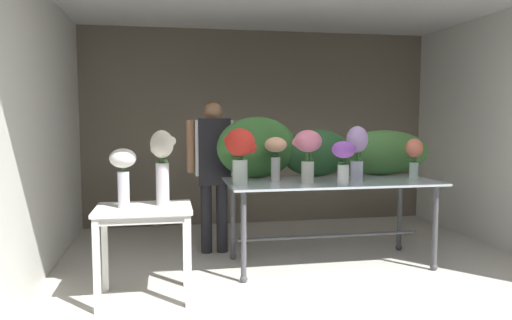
% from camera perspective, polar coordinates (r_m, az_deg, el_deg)
% --- Properties ---
extents(ground_plane, '(7.82, 7.82, 0.00)m').
position_cam_1_polar(ground_plane, '(5.08, 4.28, -11.56)').
color(ground_plane, beige).
extents(wall_back, '(4.86, 0.12, 2.63)m').
position_cam_1_polar(wall_back, '(6.60, 0.42, 3.88)').
color(wall_back, '#706656').
rests_on(wall_back, ground).
extents(wall_left, '(0.12, 3.67, 2.63)m').
position_cam_1_polar(wall_left, '(4.85, -24.59, 2.94)').
color(wall_left, silver).
rests_on(wall_left, ground).
extents(wall_right, '(0.12, 3.67, 2.63)m').
position_cam_1_polar(wall_right, '(5.97, 27.55, 3.16)').
color(wall_right, silver).
rests_on(wall_right, ground).
extents(display_table_glass, '(2.05, 0.91, 0.85)m').
position_cam_1_polar(display_table_glass, '(4.73, 8.94, -3.92)').
color(display_table_glass, '#B3C1CA').
rests_on(display_table_glass, ground).
extents(side_table_white, '(0.75, 0.55, 0.75)m').
position_cam_1_polar(side_table_white, '(3.91, -13.30, -7.00)').
color(side_table_white, white).
rests_on(side_table_white, ground).
extents(florist, '(0.58, 0.24, 1.63)m').
position_cam_1_polar(florist, '(5.09, -5.09, -0.04)').
color(florist, '#232328').
rests_on(florist, ground).
extents(foliage_backdrop, '(2.31, 0.29, 0.62)m').
position_cam_1_polar(foliage_backdrop, '(5.01, 8.01, 1.09)').
color(foliage_backdrop, '#387033').
rests_on(foliage_backdrop, display_table_glass).
extents(vase_scarlet_lilies, '(0.30, 0.27, 0.52)m').
position_cam_1_polar(vase_scarlet_lilies, '(4.32, -1.95, 1.27)').
color(vase_scarlet_lilies, silver).
rests_on(vase_scarlet_lilies, display_table_glass).
extents(vase_coral_snapdragons, '(0.19, 0.17, 0.40)m').
position_cam_1_polar(vase_coral_snapdragons, '(5.07, 18.45, 0.71)').
color(vase_coral_snapdragons, silver).
rests_on(vase_coral_snapdragons, display_table_glass).
extents(vase_violet_peonies, '(0.23, 0.21, 0.41)m').
position_cam_1_polar(vase_violet_peonies, '(4.34, 10.44, 0.36)').
color(vase_violet_peonies, silver).
rests_on(vase_violet_peonies, display_table_glass).
extents(vase_peach_hydrangea, '(0.22, 0.22, 0.43)m').
position_cam_1_polar(vase_peach_hydrangea, '(4.60, 2.38, 1.01)').
color(vase_peach_hydrangea, silver).
rests_on(vase_peach_hydrangea, display_table_glass).
extents(vase_lilac_stock, '(0.22, 0.21, 0.53)m').
position_cam_1_polar(vase_lilac_stock, '(4.68, 12.04, 1.37)').
color(vase_lilac_stock, silver).
rests_on(vase_lilac_stock, display_table_glass).
extents(vase_rosy_anemones, '(0.28, 0.26, 0.50)m').
position_cam_1_polar(vase_rosy_anemones, '(4.50, 6.23, 1.45)').
color(vase_rosy_anemones, silver).
rests_on(vase_rosy_anemones, display_table_glass).
extents(vase_white_roses_tall, '(0.21, 0.21, 0.47)m').
position_cam_1_polar(vase_white_roses_tall, '(3.86, -15.66, -1.12)').
color(vase_white_roses_tall, silver).
rests_on(vase_white_roses_tall, side_table_white).
extents(vase_cream_lisianthus_tall, '(0.20, 0.18, 0.61)m').
position_cam_1_polar(vase_cream_lisianthus_tall, '(3.90, -11.18, -0.13)').
color(vase_cream_lisianthus_tall, silver).
rests_on(vase_cream_lisianthus_tall, side_table_white).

